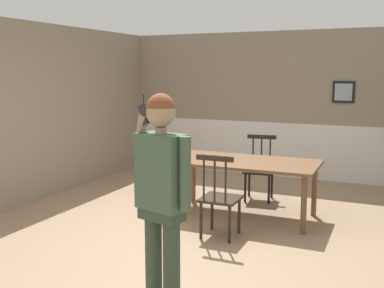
% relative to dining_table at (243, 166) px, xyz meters
% --- Properties ---
extents(ground_plane, '(7.67, 7.67, 0.00)m').
position_rel_dining_table_xyz_m(ground_plane, '(-0.38, -0.87, -0.69)').
color(ground_plane, '#9E7F60').
extents(room_back_partition, '(5.52, 0.17, 2.67)m').
position_rel_dining_table_xyz_m(room_back_partition, '(-0.37, 2.62, 0.60)').
color(room_back_partition, gray).
rests_on(room_back_partition, ground_plane).
extents(room_left_partition, '(0.13, 6.97, 2.67)m').
position_rel_dining_table_xyz_m(room_left_partition, '(-3.14, -0.87, 0.64)').
color(room_left_partition, gray).
rests_on(room_left_partition, ground_plane).
extents(dining_table, '(2.00, 1.03, 0.76)m').
position_rel_dining_table_xyz_m(dining_table, '(0.00, 0.00, 0.00)').
color(dining_table, brown).
rests_on(dining_table, ground_plane).
extents(chair_near_window, '(0.44, 0.44, 1.01)m').
position_rel_dining_table_xyz_m(chair_near_window, '(0.01, -0.89, -0.20)').
color(chair_near_window, '#2D2319').
rests_on(chair_near_window, ground_plane).
extents(chair_by_doorway, '(0.50, 0.50, 0.98)m').
position_rel_dining_table_xyz_m(chair_by_doorway, '(-0.02, 0.89, -0.21)').
color(chair_by_doorway, black).
rests_on(chair_by_doorway, ground_plane).
extents(person_figure, '(0.55, 0.31, 1.77)m').
position_rel_dining_table_xyz_m(person_figure, '(0.20, -2.62, 0.34)').
color(person_figure, '#3A493A').
rests_on(person_figure, ground_plane).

